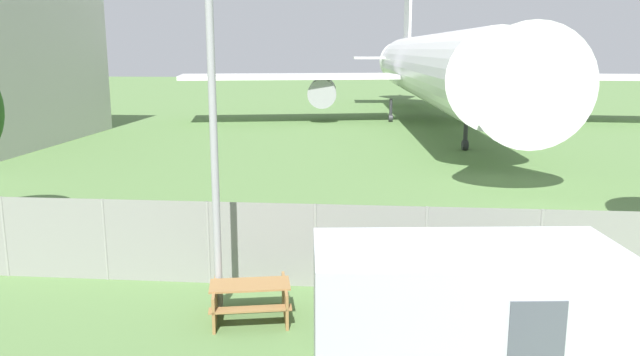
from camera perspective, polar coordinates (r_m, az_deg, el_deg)
name	(u,v)px	position (r m, az deg, el deg)	size (l,w,h in m)	color
perimeter_fence	(315,246)	(14.60, -0.43, -6.23)	(56.07, 0.07, 2.01)	gray
airplane	(433,68)	(47.24, 10.25, 9.84)	(38.11, 47.50, 13.73)	white
portable_cabin	(466,317)	(10.75, 13.17, -12.24)	(5.20, 2.86, 2.39)	silver
picnic_bench_near_cabin	(250,297)	(13.22, -6.40, -10.75)	(1.90, 1.71, 0.76)	olive
light_mast	(212,79)	(12.77, -9.88, 8.91)	(0.44, 0.44, 8.09)	#99999E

